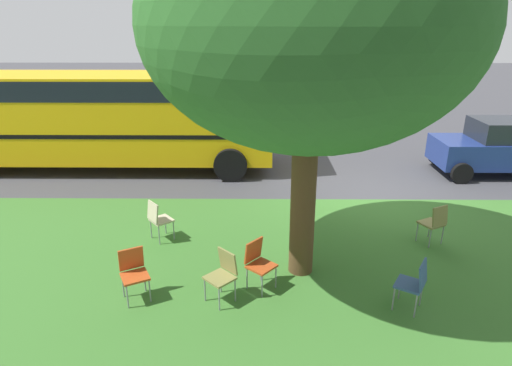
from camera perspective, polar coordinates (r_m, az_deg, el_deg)
The scene contains 11 objects.
ground at distance 11.71m, azimuth 14.81°, elevation -1.76°, with size 80.00×80.00×0.00m, color #424247.
grass_verge at distance 8.96m, azimuth 19.59°, elevation -9.51°, with size 48.00×6.00×0.01m, color #3D752D.
street_tree at distance 6.94m, azimuth 7.23°, elevation 19.97°, with size 5.20×5.20×6.19m.
chair_0 at distance 9.48m, azimuth 22.63°, elevation -4.72°, with size 0.56×0.56×0.88m.
chair_1 at distance 7.40m, azimuth 0.30°, elevation -10.28°, with size 0.59×0.59×0.88m.
chair_2 at distance 7.30m, azimuth 20.31°, elevation -12.17°, with size 0.58×0.57×0.88m.
chair_3 at distance 9.15m, azimuth -12.87°, elevation -4.49°, with size 0.59×0.59×0.88m.
chair_4 at distance 7.42m, azimuth -15.95°, elevation -11.07°, with size 0.56×0.57×0.88m.
chair_5 at distance 7.12m, azimuth -4.41°, elevation -11.72°, with size 0.59×0.59×0.88m.
parked_car at distance 14.74m, azimuth 29.71°, elevation 4.20°, with size 3.70×1.92×1.65m.
school_bus at distance 14.05m, azimuth -19.88°, elevation 8.88°, with size 10.40×2.80×2.88m.
Camera 1 is at (2.89, 10.50, 4.31)m, focal length 30.12 mm.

